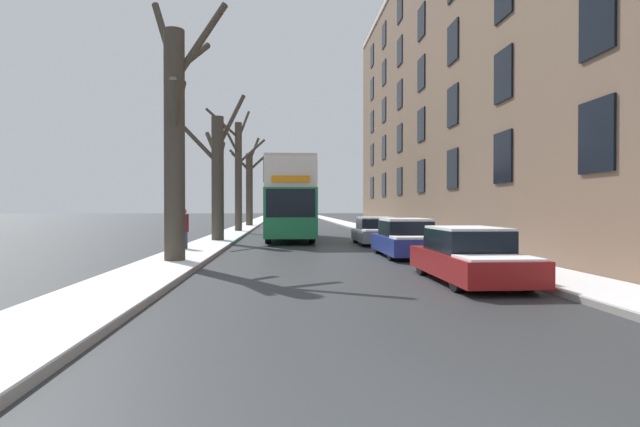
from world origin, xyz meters
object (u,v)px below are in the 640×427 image
at_px(parked_car_1, 406,239).
at_px(bare_tree_left_2, 238,171).
at_px(bare_tree_left_1, 217,173).
at_px(bare_tree_left_3, 249,186).
at_px(double_decker_bus, 290,196).
at_px(bare_tree_left_0, 176,133).
at_px(parked_car_2, 376,232).
at_px(parked_car_0, 469,257).
at_px(pedestrian_left_sidewalk, 184,228).

bearing_deg(parked_car_1, bare_tree_left_2, 113.53).
height_order(bare_tree_left_1, parked_car_1, bare_tree_left_1).
distance_m(bare_tree_left_3, double_decker_bus, 19.29).
xyz_separation_m(bare_tree_left_0, parked_car_2, (7.94, 8.35, -3.56)).
relative_size(parked_car_0, parked_car_2, 1.09).
bearing_deg(parked_car_0, parked_car_2, 90.00).
relative_size(bare_tree_left_0, bare_tree_left_2, 0.95).
height_order(bare_tree_left_0, parked_car_2, bare_tree_left_0).
bearing_deg(parked_car_1, parked_car_2, 90.00).
bearing_deg(bare_tree_left_1, bare_tree_left_0, -89.82).
relative_size(bare_tree_left_2, parked_car_0, 1.99).
xyz_separation_m(bare_tree_left_3, parked_car_2, (7.85, -22.95, -3.29)).
bearing_deg(bare_tree_left_1, parked_car_0, -60.61).
height_order(bare_tree_left_3, parked_car_2, bare_tree_left_3).
bearing_deg(parked_car_2, bare_tree_left_2, 123.65).
xyz_separation_m(parked_car_0, parked_car_1, (0.00, 6.35, 0.03)).
bearing_deg(parked_car_0, bare_tree_left_1, 119.39).
distance_m(bare_tree_left_1, parked_car_2, 8.66).
bearing_deg(double_decker_bus, bare_tree_left_0, -106.69).
height_order(bare_tree_left_1, pedestrian_left_sidewalk, bare_tree_left_1).
distance_m(bare_tree_left_1, parked_car_1, 11.54).
relative_size(bare_tree_left_2, bare_tree_left_3, 1.08).
bearing_deg(bare_tree_left_3, bare_tree_left_1, -90.32).
distance_m(bare_tree_left_3, parked_car_1, 30.38).
relative_size(bare_tree_left_1, double_decker_bus, 0.76).
relative_size(bare_tree_left_2, parked_car_2, 2.17).
distance_m(double_decker_bus, pedestrian_left_sidewalk, 9.28).
height_order(bare_tree_left_1, bare_tree_left_3, bare_tree_left_3).
xyz_separation_m(parked_car_0, parked_car_2, (0.00, 12.58, 0.00)).
bearing_deg(double_decker_bus, parked_car_0, -75.76).
xyz_separation_m(bare_tree_left_1, parked_car_1, (7.97, -7.80, -2.97)).
distance_m(bare_tree_left_2, bare_tree_left_3, 11.18).
relative_size(bare_tree_left_0, bare_tree_left_3, 1.02).
relative_size(bare_tree_left_2, double_decker_bus, 0.88).
height_order(bare_tree_left_0, parked_car_0, bare_tree_left_0).
height_order(bare_tree_left_2, double_decker_bus, bare_tree_left_2).
bearing_deg(bare_tree_left_0, pedestrian_left_sidewalk, 98.24).
xyz_separation_m(double_decker_bus, parked_car_0, (4.22, -16.63, -1.86)).
height_order(bare_tree_left_1, parked_car_2, bare_tree_left_1).
height_order(double_decker_bus, parked_car_2, double_decker_bus).
xyz_separation_m(bare_tree_left_2, bare_tree_left_3, (-0.01, 11.17, -0.52)).
bearing_deg(pedestrian_left_sidewalk, bare_tree_left_3, 27.06).
distance_m(bare_tree_left_3, parked_car_0, 36.53).
height_order(bare_tree_left_2, parked_car_2, bare_tree_left_2).
relative_size(bare_tree_left_1, parked_car_2, 1.88).
distance_m(parked_car_2, pedestrian_left_sidewalk, 9.46).
xyz_separation_m(bare_tree_left_2, parked_car_1, (7.84, -18.00, -3.79)).
bearing_deg(pedestrian_left_sidewalk, parked_car_0, -106.44).
height_order(double_decker_bus, pedestrian_left_sidewalk, double_decker_bus).
bearing_deg(bare_tree_left_0, bare_tree_left_2, 89.71).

